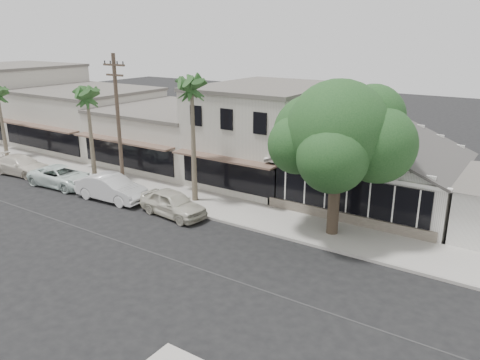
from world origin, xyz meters
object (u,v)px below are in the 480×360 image
Objects in this scene: car_1 at (111,188)px; shade_tree at (339,135)px; car_0 at (173,203)px; car_2 at (62,176)px; car_3 at (21,165)px; utility_pole at (118,122)px.

car_1 is 14.73m from shade_tree.
car_2 is (-10.00, -0.12, -0.05)m from car_0.
utility_pole is at bearing -91.23° from car_3.
car_2 is at bearing 97.19° from car_0.
car_3 is (-10.00, 0.14, -0.10)m from car_1.
car_0 is 10.22m from shade_tree.
car_0 is 5.00m from car_1.
car_0 is 15.00m from car_3.
utility_pole is 4.14m from car_1.
car_0 is 10.00m from car_2.
car_2 is (-4.83, -1.10, -4.09)m from utility_pole.
car_2 is 0.62× the size of shade_tree.
shade_tree reaches higher than car_1.
car_3 is (-15.00, -0.03, -0.04)m from car_0.
utility_pole is 1.84× the size of car_3.
car_0 reaches higher than car_2.
car_1 is at bearing -81.65° from utility_pole.
car_0 is at bearing -93.56° from car_2.
car_3 is (-5.00, 0.09, 0.01)m from car_2.
car_0 is 0.88× the size of car_2.
utility_pole is 1.11× the size of shade_tree.
car_2 is 1.03× the size of car_3.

